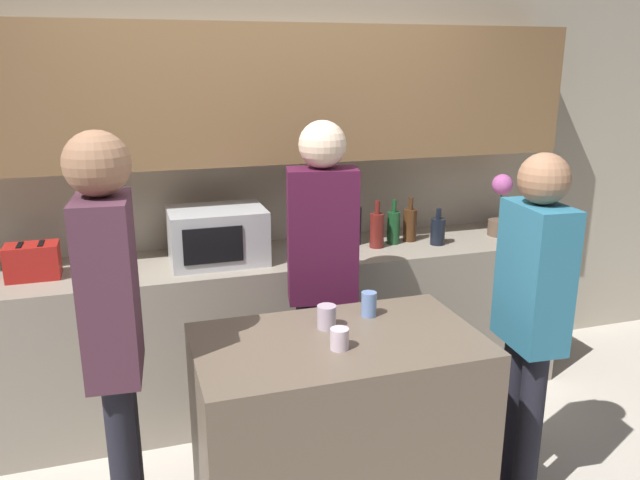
# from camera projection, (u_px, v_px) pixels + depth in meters

# --- Properties ---
(back_wall) EXTENTS (6.40, 0.40, 2.70)m
(back_wall) POSITION_uv_depth(u_px,v_px,m) (255.00, 144.00, 3.66)
(back_wall) COLOR #B2A893
(back_wall) RESTS_ON ground_plane
(back_counter) EXTENTS (3.60, 0.62, 0.93)m
(back_counter) POSITION_uv_depth(u_px,v_px,m) (270.00, 330.00, 3.70)
(back_counter) COLOR gray
(back_counter) RESTS_ON ground_plane
(kitchen_island) EXTENTS (1.17, 0.69, 0.91)m
(kitchen_island) POSITION_uv_depth(u_px,v_px,m) (337.00, 436.00, 2.67)
(kitchen_island) COLOR brown
(kitchen_island) RESTS_ON ground_plane
(microwave) EXTENTS (0.52, 0.39, 0.30)m
(microwave) POSITION_uv_depth(u_px,v_px,m) (217.00, 235.00, 3.44)
(microwave) COLOR #B7BABC
(microwave) RESTS_ON back_counter
(toaster) EXTENTS (0.26, 0.16, 0.18)m
(toaster) POSITION_uv_depth(u_px,v_px,m) (33.00, 261.00, 3.18)
(toaster) COLOR #B21E19
(toaster) RESTS_ON back_counter
(potted_plant) EXTENTS (0.14, 0.14, 0.39)m
(potted_plant) POSITION_uv_depth(u_px,v_px,m) (501.00, 205.00, 3.94)
(potted_plant) COLOR brown
(potted_plant) RESTS_ON back_counter
(bottle_0) EXTENTS (0.06, 0.06, 0.25)m
(bottle_0) POSITION_uv_depth(u_px,v_px,m) (320.00, 232.00, 3.71)
(bottle_0) COLOR black
(bottle_0) RESTS_ON back_counter
(bottle_1) EXTENTS (0.07, 0.07, 0.29)m
(bottle_1) POSITION_uv_depth(u_px,v_px,m) (338.00, 231.00, 3.68)
(bottle_1) COLOR maroon
(bottle_1) RESTS_ON back_counter
(bottle_2) EXTENTS (0.07, 0.07, 0.32)m
(bottle_2) POSITION_uv_depth(u_px,v_px,m) (355.00, 224.00, 3.77)
(bottle_2) COLOR black
(bottle_2) RESTS_ON back_counter
(bottle_3) EXTENTS (0.09, 0.09, 0.29)m
(bottle_3) POSITION_uv_depth(u_px,v_px,m) (377.00, 230.00, 3.71)
(bottle_3) COLOR maroon
(bottle_3) RESTS_ON back_counter
(bottle_4) EXTENTS (0.08, 0.08, 0.27)m
(bottle_4) POSITION_uv_depth(u_px,v_px,m) (394.00, 227.00, 3.79)
(bottle_4) COLOR #194723
(bottle_4) RESTS_ON back_counter
(bottle_5) EXTENTS (0.08, 0.08, 0.28)m
(bottle_5) POSITION_uv_depth(u_px,v_px,m) (410.00, 224.00, 3.84)
(bottle_5) COLOR #472814
(bottle_5) RESTS_ON back_counter
(bottle_6) EXTENTS (0.09, 0.09, 0.22)m
(bottle_6) POSITION_uv_depth(u_px,v_px,m) (438.00, 231.00, 3.77)
(bottle_6) COLOR black
(bottle_6) RESTS_ON back_counter
(cup_0) EXTENTS (0.07, 0.07, 0.11)m
(cup_0) POSITION_uv_depth(u_px,v_px,m) (369.00, 304.00, 2.76)
(cup_0) COLOR #6B8AC3
(cup_0) RESTS_ON kitchen_island
(cup_1) EXTENTS (0.07, 0.07, 0.09)m
(cup_1) POSITION_uv_depth(u_px,v_px,m) (339.00, 339.00, 2.44)
(cup_1) COLOR silver
(cup_1) RESTS_ON kitchen_island
(cup_2) EXTENTS (0.08, 0.08, 0.10)m
(cup_2) POSITION_uv_depth(u_px,v_px,m) (327.00, 317.00, 2.63)
(cup_2) COLOR #BDA9BB
(cup_2) RESTS_ON kitchen_island
(person_left) EXTENTS (0.37, 0.25, 1.74)m
(person_left) POSITION_uv_depth(u_px,v_px,m) (322.00, 262.00, 3.10)
(person_left) COLOR black
(person_left) RESTS_ON ground_plane
(person_center) EXTENTS (0.22, 0.35, 1.65)m
(person_center) POSITION_uv_depth(u_px,v_px,m) (531.00, 305.00, 2.71)
(person_center) COLOR black
(person_center) RESTS_ON ground_plane
(person_right) EXTENTS (0.23, 0.35, 1.78)m
(person_right) POSITION_uv_depth(u_px,v_px,m) (112.00, 322.00, 2.31)
(person_right) COLOR black
(person_right) RESTS_ON ground_plane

